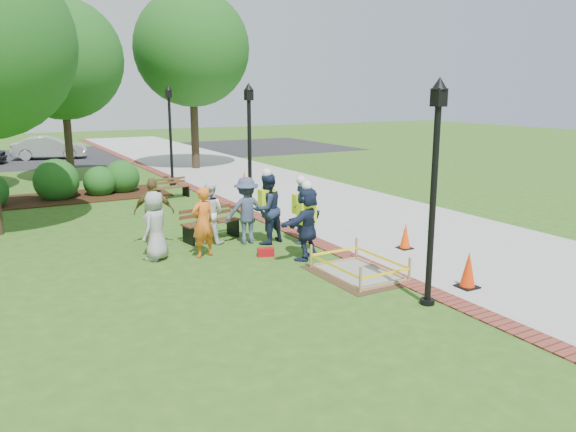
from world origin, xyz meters
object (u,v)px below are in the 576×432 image
wet_concrete_pad (358,265)px  hivis_worker_b (301,210)px  bench_near (211,230)px  hivis_worker_a (307,221)px  hivis_worker_c (267,207)px  lamp_near (434,177)px  cone_front (468,271)px

wet_concrete_pad → hivis_worker_b: 3.03m
bench_near → hivis_worker_b: hivis_worker_b is taller
hivis_worker_a → hivis_worker_c: bearing=96.4°
lamp_near → hivis_worker_c: bearing=97.3°
bench_near → hivis_worker_b: size_ratio=0.93×
cone_front → hivis_worker_c: hivis_worker_c is taller
wet_concrete_pad → hivis_worker_a: hivis_worker_a is taller
bench_near → lamp_near: 7.14m
cone_front → hivis_worker_a: bearing=118.2°
wet_concrete_pad → bench_near: bench_near is taller
hivis_worker_b → bench_near: bearing=143.3°
cone_front → lamp_near: size_ratio=0.18×
hivis_worker_a → lamp_near: bearing=-82.3°
wet_concrete_pad → bench_near: 4.77m
wet_concrete_pad → hivis_worker_b: bearing=85.5°
lamp_near → hivis_worker_a: lamp_near is taller
bench_near → cone_front: size_ratio=2.16×
cone_front → hivis_worker_b: size_ratio=0.43×
hivis_worker_b → hivis_worker_a: bearing=-114.8°
cone_front → lamp_near: 2.51m
hivis_worker_a → bench_near: bearing=116.2°
bench_near → hivis_worker_b: (2.00, -1.49, 0.63)m
hivis_worker_a → wet_concrete_pad: bearing=-76.7°
wet_concrete_pad → lamp_near: 3.07m
cone_front → hivis_worker_c: 5.60m
cone_front → lamp_near: lamp_near is taller
cone_front → hivis_worker_a: hivis_worker_a is taller
hivis_worker_c → bench_near: bearing=137.8°
hivis_worker_b → hivis_worker_c: 0.91m
hivis_worker_c → cone_front: bearing=-68.5°
cone_front → lamp_near: (-1.34, -0.27, 2.10)m
wet_concrete_pad → hivis_worker_a: 1.81m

